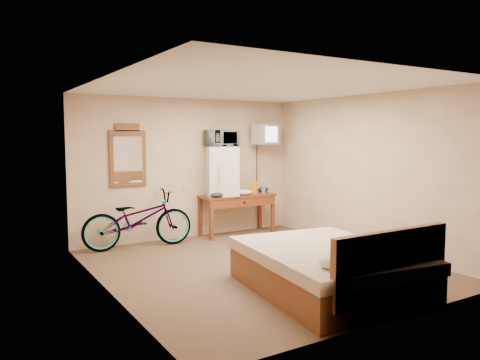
# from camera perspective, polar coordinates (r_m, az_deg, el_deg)

# --- Properties ---
(room) EXTENTS (4.60, 4.64, 2.50)m
(room) POSITION_cam_1_polar(r_m,az_deg,el_deg) (6.47, 2.28, 0.23)
(room) COLOR #513528
(room) RESTS_ON ground
(desk) EXTENTS (1.42, 0.57, 0.75)m
(desk) POSITION_cam_1_polar(r_m,az_deg,el_deg) (8.68, -0.23, -2.55)
(desk) COLOR maroon
(desk) RESTS_ON floor
(mini_fridge) EXTENTS (0.68, 0.66, 0.89)m
(mini_fridge) POSITION_cam_1_polar(r_m,az_deg,el_deg) (8.52, -2.23, 1.10)
(mini_fridge) COLOR silver
(mini_fridge) RESTS_ON desk
(microwave) EXTENTS (0.59, 0.44, 0.30)m
(microwave) POSITION_cam_1_polar(r_m,az_deg,el_deg) (8.50, -2.24, 5.12)
(microwave) COLOR silver
(microwave) RESTS_ON mini_fridge
(snack_bag) EXTENTS (0.13, 0.10, 0.23)m
(snack_bag) POSITION_cam_1_polar(r_m,az_deg,el_deg) (8.82, 1.69, -0.93)
(snack_bag) COLOR orange
(snack_bag) RESTS_ON desk
(blue_cup) EXTENTS (0.07, 0.07, 0.13)m
(blue_cup) POSITION_cam_1_polar(r_m,az_deg,el_deg) (8.89, 2.89, -1.22)
(blue_cup) COLOR #407ADC
(blue_cup) RESTS_ON desk
(cloth_cream) EXTENTS (0.32, 0.25, 0.10)m
(cloth_cream) POSITION_cam_1_polar(r_m,az_deg,el_deg) (8.62, 0.50, -1.51)
(cloth_cream) COLOR silver
(cloth_cream) RESTS_ON desk
(cloth_dark_a) EXTENTS (0.24, 0.18, 0.09)m
(cloth_dark_a) POSITION_cam_1_polar(r_m,az_deg,el_deg) (8.27, -2.85, -1.84)
(cloth_dark_a) COLOR black
(cloth_dark_a) RESTS_ON desk
(cloth_dark_b) EXTENTS (0.22, 0.18, 0.10)m
(cloth_dark_b) POSITION_cam_1_polar(r_m,az_deg,el_deg) (9.06, 2.83, -1.17)
(cloth_dark_b) COLOR black
(cloth_dark_b) RESTS_ON desk
(crt_television) EXTENTS (0.53, 0.62, 0.38)m
(crt_television) POSITION_cam_1_polar(r_m,az_deg,el_deg) (8.96, 3.15, 5.58)
(crt_television) COLOR black
(crt_television) RESTS_ON room
(wall_mirror) EXTENTS (0.62, 0.04, 1.05)m
(wall_mirror) POSITION_cam_1_polar(r_m,az_deg,el_deg) (8.03, -13.52, 2.85)
(wall_mirror) COLOR brown
(wall_mirror) RESTS_ON room
(bicycle) EXTENTS (1.85, 0.78, 0.95)m
(bicycle) POSITION_cam_1_polar(r_m,az_deg,el_deg) (7.85, -12.31, -4.70)
(bicycle) COLOR black
(bicycle) RESTS_ON floor
(bed) EXTENTS (1.87, 2.33, 0.90)m
(bed) POSITION_cam_1_polar(r_m,az_deg,el_deg) (5.64, 10.96, -10.54)
(bed) COLOR brown
(bed) RESTS_ON floor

